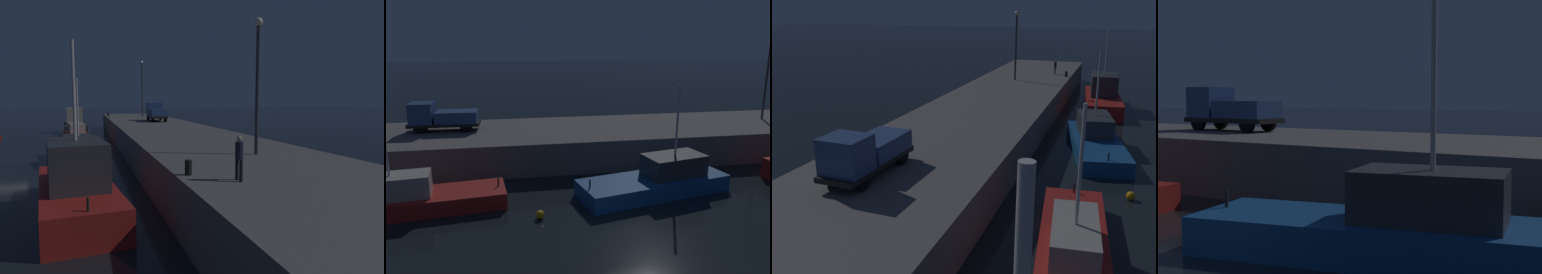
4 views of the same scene
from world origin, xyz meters
TOP-DOWN VIEW (x-y plane):
  - pier_quay at (0.00, 14.22)m, footprint 67.79×9.33m
  - fishing_boat_blue at (-11.64, 5.37)m, footprint 9.67×3.85m
  - fishing_boat_white at (16.94, 5.83)m, footprint 10.35×4.26m
  - fishing_boat_orange at (3.22, 5.50)m, footprint 10.19×5.19m
  - mooring_buoy_mid at (-4.64, 3.07)m, footprint 0.49×0.49m
  - lamp_post_east at (17.11, 14.89)m, footprint 0.44×0.44m
  - utility_truck at (-11.63, 15.13)m, footprint 5.61×2.06m
  - dockworker at (22.47, 11.52)m, footprint 0.43×0.32m
  - bollard_west at (21.01, 10.06)m, footprint 0.28×0.28m

SIDE VIEW (x-z plane):
  - mooring_buoy_mid at x=-4.64m, z-range 0.00..0.49m
  - fishing_boat_blue at x=-11.64m, z-range -2.69..4.29m
  - fishing_boat_orange at x=3.22m, z-range -2.63..4.32m
  - pier_quay at x=0.00m, z-range 0.00..2.44m
  - fishing_boat_white at x=16.94m, z-range -2.71..5.23m
  - bollard_west at x=21.01m, z-range 2.44..3.03m
  - dockworker at x=22.47m, z-range 2.55..4.17m
  - utility_truck at x=-11.63m, z-range 2.42..4.75m
  - lamp_post_east at x=17.11m, z-range 3.09..10.11m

